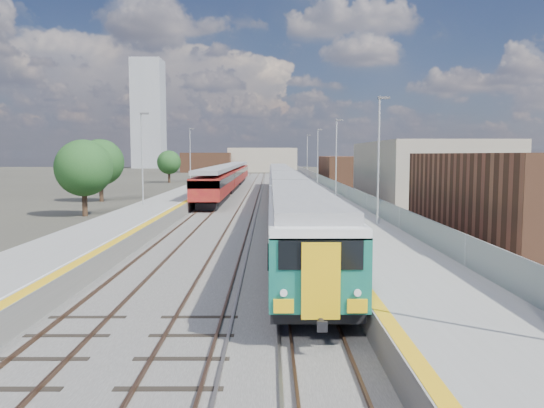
{
  "coord_description": "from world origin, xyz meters",
  "views": [
    {
      "loc": [
        0.21,
        -9.26,
        5.14
      ],
      "look_at": [
        0.33,
        22.03,
        2.2
      ],
      "focal_mm": 35.0,
      "sensor_mm": 36.0,
      "label": 1
    }
  ],
  "objects": [
    {
      "name": "tree_c",
      "position": [
        -18.2,
        87.42,
        3.67
      ],
      "size": [
        4.31,
        4.31,
        5.84
      ],
      "color": "#382619",
      "rests_on": "ground"
    },
    {
      "name": "green_train",
      "position": [
        1.5,
        41.83,
        2.11
      ],
      "size": [
        2.72,
        75.68,
        2.99
      ],
      "color": "black",
      "rests_on": "ground"
    },
    {
      "name": "ground",
      "position": [
        0.0,
        50.0,
        0.0
      ],
      "size": [
        320.0,
        320.0,
        0.0
      ],
      "primitive_type": "plane",
      "color": "#47443A",
      "rests_on": "ground"
    },
    {
      "name": "red_train",
      "position": [
        -5.5,
        64.83,
        2.12
      ],
      "size": [
        2.84,
        57.64,
        3.59
      ],
      "color": "black",
      "rests_on": "ground"
    },
    {
      "name": "platform_right",
      "position": [
        5.28,
        52.49,
        0.54
      ],
      "size": [
        4.7,
        155.0,
        8.52
      ],
      "color": "slate",
      "rests_on": "ground"
    },
    {
      "name": "buildings",
      "position": [
        -18.12,
        138.6,
        10.7
      ],
      "size": [
        72.0,
        185.5,
        40.0
      ],
      "color": "brown",
      "rests_on": "ground"
    },
    {
      "name": "tree_a",
      "position": [
        -15.22,
        34.65,
        4.0
      ],
      "size": [
        4.69,
        4.69,
        6.36
      ],
      "color": "#382619",
      "rests_on": "ground"
    },
    {
      "name": "tracks",
      "position": [
        -1.65,
        54.18,
        0.11
      ],
      "size": [
        8.96,
        160.0,
        0.17
      ],
      "color": "#4C3323",
      "rests_on": "ground"
    },
    {
      "name": "tree_b",
      "position": [
        -18.19,
        48.35,
        4.27
      ],
      "size": [
        5.01,
        5.01,
        6.79
      ],
      "color": "#382619",
      "rests_on": "ground"
    },
    {
      "name": "platform_left",
      "position": [
        -9.05,
        52.49,
        0.52
      ],
      "size": [
        4.3,
        155.0,
        8.52
      ],
      "color": "slate",
      "rests_on": "ground"
    },
    {
      "name": "tree_d",
      "position": [
        23.61,
        61.29,
        3.3
      ],
      "size": [
        3.88,
        3.88,
        5.26
      ],
      "color": "#382619",
      "rests_on": "ground"
    },
    {
      "name": "ballast_bed",
      "position": [
        -2.25,
        52.5,
        0.03
      ],
      "size": [
        10.5,
        155.0,
        0.06
      ],
      "primitive_type": "cube",
      "color": "#565451",
      "rests_on": "ground"
    }
  ]
}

